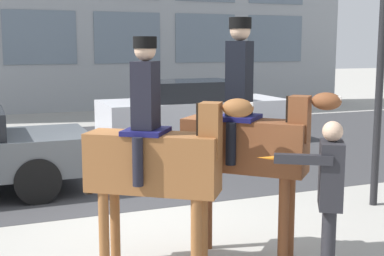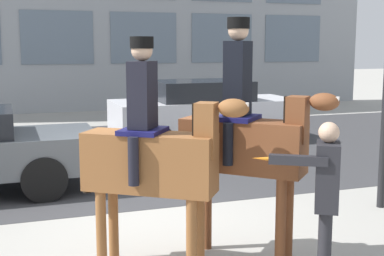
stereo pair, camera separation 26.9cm
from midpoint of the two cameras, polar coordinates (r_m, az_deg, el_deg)
ground_plane at (r=7.46m, az=-3.17°, el=-9.86°), size 80.00×80.00×0.00m
road_surface at (r=11.95m, az=-9.51°, el=-2.84°), size 25.09×8.50×0.01m
mounted_horse_lead at (r=5.55m, az=-2.84°, el=-2.87°), size 1.59×1.26×2.48m
mounted_horse_companion at (r=5.83m, az=7.02°, el=-1.14°), size 1.43×1.41×2.68m
pedestrian_bystander at (r=5.41m, az=15.40°, el=-6.63°), size 0.91×0.47×1.66m
street_car_far_lane at (r=13.18m, az=1.92°, el=1.86°), size 4.53×1.93×1.54m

